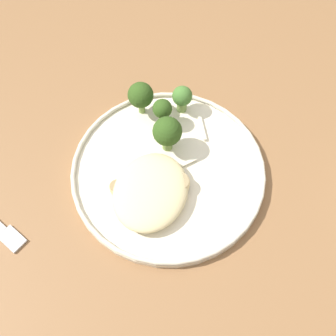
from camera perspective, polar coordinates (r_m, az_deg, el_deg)
ground at (r=1.34m, az=1.66°, el=-16.20°), size 6.00×6.00×0.00m
wooden_dining_table at (r=0.71m, az=3.02°, el=-4.66°), size 1.40×1.00×0.74m
dinner_plate at (r=0.64m, az=-0.00°, el=-0.50°), size 0.29×0.29×0.02m
noodle_bed at (r=0.60m, az=-2.37°, el=-3.17°), size 0.13×0.11×0.03m
seared_scallop_tiny_bay at (r=0.61m, az=-3.14°, el=-2.74°), size 0.02×0.02×0.01m
seared_scallop_front_small at (r=0.62m, az=-2.91°, el=-0.70°), size 0.03×0.03×0.01m
seared_scallop_half_hidden at (r=0.62m, az=-6.84°, el=-2.62°), size 0.02×0.02×0.01m
seared_scallop_large_seared at (r=0.60m, az=-5.66°, el=-5.00°), size 0.03×0.03×0.02m
seared_scallop_rear_pale at (r=0.60m, az=-0.96°, el=-4.22°), size 0.02×0.02×0.02m
seared_scallop_tilted_round at (r=0.60m, az=-3.64°, el=-4.89°), size 0.03×0.03×0.02m
seared_scallop_right_edge at (r=0.61m, az=1.60°, el=-2.11°), size 0.03×0.03×0.02m
broccoli_floret_split_head at (r=0.62m, az=-0.09°, el=4.83°), size 0.04×0.04×0.07m
broccoli_floret_rear_charred at (r=0.65m, az=-0.76°, el=7.81°), size 0.03×0.03×0.05m
broccoli_floret_small_sprig at (r=0.67m, az=1.91°, el=9.45°), size 0.03×0.03×0.05m
broccoli_floret_near_rim at (r=0.66m, az=-3.69°, el=9.68°), size 0.04×0.04×0.06m
onion_sliver_long_sliver at (r=0.64m, az=2.23°, el=0.54°), size 0.03×0.03×0.00m
onion_sliver_curled_piece at (r=0.67m, az=4.61°, el=5.36°), size 0.04×0.02×0.00m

